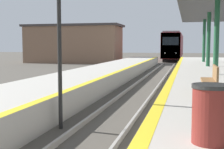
# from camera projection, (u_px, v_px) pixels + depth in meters

# --- Properties ---
(train) EXTENTS (2.74, 21.48, 4.47)m
(train) POSITION_uv_depth(u_px,v_px,m) (174.00, 46.00, 53.32)
(train) COLOR black
(train) RESTS_ON ground
(signal_near) EXTENTS (0.36, 0.31, 4.86)m
(signal_near) POSITION_uv_depth(u_px,v_px,m) (59.00, 13.00, 8.89)
(signal_near) COLOR black
(signal_near) RESTS_ON ground
(trash_bin) EXTENTS (0.62, 0.62, 0.94)m
(trash_bin) POSITION_uv_depth(u_px,v_px,m) (211.00, 114.00, 4.89)
(trash_bin) COLOR maroon
(trash_bin) RESTS_ON platform_right
(bench) EXTENTS (0.44, 1.56, 0.92)m
(bench) POSITION_uv_depth(u_px,v_px,m) (211.00, 80.00, 9.64)
(bench) COLOR brown
(bench) RESTS_ON platform_right
(station_building) EXTENTS (13.60, 5.44, 5.30)m
(station_building) POSITION_uv_depth(u_px,v_px,m) (74.00, 44.00, 43.68)
(station_building) COLOR brown
(station_building) RESTS_ON ground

